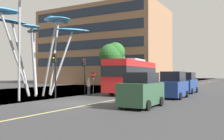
% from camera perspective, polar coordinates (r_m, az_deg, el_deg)
% --- Properties ---
extents(ground, '(120.00, 240.00, 0.10)m').
position_cam_1_polar(ground, '(18.78, -11.01, -7.40)').
color(ground, '#38383A').
extents(red_bus, '(3.46, 10.74, 3.71)m').
position_cam_1_polar(red_bus, '(27.71, 4.64, -1.02)').
color(red_bus, red).
rests_on(red_bus, ground).
extents(leaf_sculpture, '(9.19, 10.09, 8.30)m').
position_cam_1_polar(leaf_sculpture, '(25.67, -15.73, 8.98)').
color(leaf_sculpture, '#9EA0A5').
rests_on(leaf_sculpture, ground).
extents(traffic_light_kerb_near, '(0.28, 0.42, 3.83)m').
position_cam_1_polar(traffic_light_kerb_near, '(22.07, -12.82, 0.90)').
color(traffic_light_kerb_near, black).
rests_on(traffic_light_kerb_near, ground).
extents(traffic_light_kerb_far, '(0.28, 0.42, 3.68)m').
position_cam_1_polar(traffic_light_kerb_far, '(26.06, -6.29, 0.38)').
color(traffic_light_kerb_far, black).
rests_on(traffic_light_kerb_far, ground).
extents(traffic_light_island_mid, '(0.28, 0.42, 3.32)m').
position_cam_1_polar(traffic_light_island_mid, '(29.36, -1.24, -0.27)').
color(traffic_light_island_mid, black).
rests_on(traffic_light_island_mid, ground).
extents(traffic_light_opposite, '(0.28, 0.42, 3.57)m').
position_cam_1_polar(traffic_light_opposite, '(36.20, 4.38, -0.12)').
color(traffic_light_opposite, black).
rests_on(traffic_light_opposite, ground).
extents(car_parked_near, '(1.91, 3.85, 2.17)m').
position_cam_1_polar(car_parked_near, '(15.91, 6.74, -4.69)').
color(car_parked_near, '#2D5138').
rests_on(car_parked_near, ground).
extents(car_parked_mid, '(1.99, 3.93, 2.30)m').
position_cam_1_polar(car_parked_mid, '(22.43, 13.64, -3.49)').
color(car_parked_mid, navy).
rests_on(car_parked_mid, ground).
extents(car_parked_far, '(2.07, 4.21, 2.27)m').
position_cam_1_polar(car_parked_far, '(28.84, 16.29, -2.91)').
color(car_parked_far, navy).
rests_on(car_parked_far, ground).
extents(street_lamp, '(1.49, 0.44, 8.59)m').
position_cam_1_polar(street_lamp, '(20.84, -19.66, 8.22)').
color(street_lamp, gray).
rests_on(street_lamp, ground).
extents(tree_pavement_near, '(4.20, 4.98, 6.79)m').
position_cam_1_polar(tree_pavement_near, '(38.01, 0.27, 2.70)').
color(tree_pavement_near, brown).
rests_on(tree_pavement_near, ground).
extents(pedestrian, '(0.34, 0.34, 1.72)m').
position_cam_1_polar(pedestrian, '(24.36, -5.26, -3.78)').
color(pedestrian, '#2D3342').
rests_on(pedestrian, ground).
extents(no_entry_sign, '(0.60, 0.12, 2.29)m').
position_cam_1_polar(no_entry_sign, '(27.74, -4.25, -2.05)').
color(no_entry_sign, gray).
rests_on(no_entry_sign, ground).
extents(backdrop_building, '(26.03, 15.06, 15.77)m').
position_cam_1_polar(backdrop_building, '(55.56, -1.74, 5.07)').
color(backdrop_building, '#936B4C').
rests_on(backdrop_building, ground).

